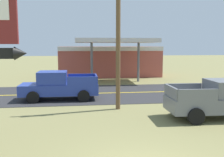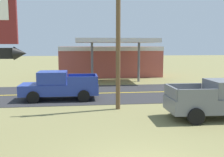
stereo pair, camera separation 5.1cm
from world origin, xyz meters
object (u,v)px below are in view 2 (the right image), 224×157
(utility_pole, at_px, (118,26))
(pickup_grey_parked_on_lawn, at_px, (220,100))
(pickup_blue_on_road, at_px, (59,86))
(gas_station, at_px, (110,60))

(utility_pole, bearing_deg, pickup_grey_parked_on_lawn, -27.14)
(pickup_blue_on_road, bearing_deg, utility_pole, -39.97)
(pickup_grey_parked_on_lawn, relative_size, pickup_blue_on_road, 1.01)
(pickup_grey_parked_on_lawn, bearing_deg, gas_station, 100.14)
(gas_station, xyz_separation_m, pickup_grey_parked_on_lawn, (3.48, -19.45, -0.98))
(gas_station, xyz_separation_m, pickup_blue_on_road, (-5.05, -13.89, -0.98))
(utility_pole, height_order, pickup_blue_on_road, utility_pole)
(utility_pole, distance_m, pickup_blue_on_road, 6.12)
(gas_station, bearing_deg, utility_pole, -94.73)
(utility_pole, relative_size, pickup_blue_on_road, 1.74)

